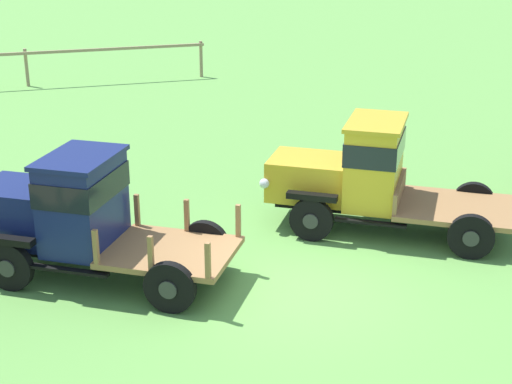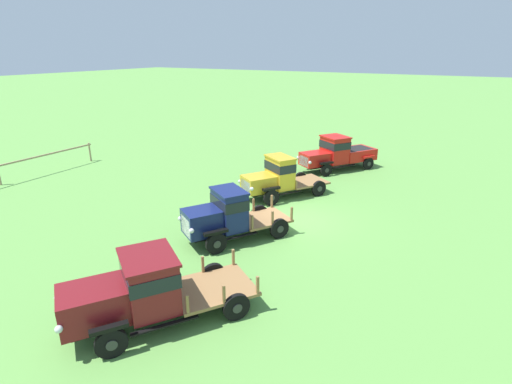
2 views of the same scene
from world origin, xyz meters
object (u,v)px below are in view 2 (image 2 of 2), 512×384
(vintage_truck_far_side, at_px, (338,153))
(vintage_truck_midrow_center, at_px, (277,177))
(vintage_truck_second_in_line, at_px, (225,215))
(vintage_truck_foreground_near, at_px, (140,290))

(vintage_truck_far_side, bearing_deg, vintage_truck_midrow_center, 170.65)
(vintage_truck_far_side, bearing_deg, vintage_truck_second_in_line, 177.17)
(vintage_truck_foreground_near, height_order, vintage_truck_second_in_line, vintage_truck_second_in_line)
(vintage_truck_foreground_near, distance_m, vintage_truck_far_side, 18.16)
(vintage_truck_second_in_line, bearing_deg, vintage_truck_foreground_near, -170.78)
(vintage_truck_midrow_center, relative_size, vintage_truck_far_side, 0.94)
(vintage_truck_foreground_near, xyz_separation_m, vintage_truck_second_in_line, (5.74, 0.93, -0.01))
(vintage_truck_foreground_near, height_order, vintage_truck_far_side, vintage_truck_far_side)
(vintage_truck_second_in_line, bearing_deg, vintage_truck_midrow_center, 4.93)
(vintage_truck_midrow_center, bearing_deg, vintage_truck_far_side, -9.35)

